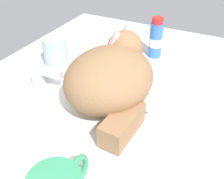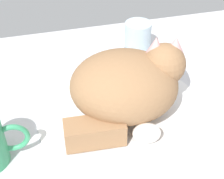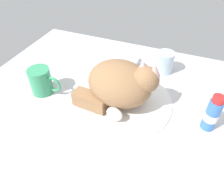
{
  "view_description": "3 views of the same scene",
  "coord_description": "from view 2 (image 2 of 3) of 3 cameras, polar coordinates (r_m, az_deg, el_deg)",
  "views": [
    {
      "loc": [
        -44.15,
        -22.76,
        40.1
      ],
      "look_at": [
        -0.91,
        -1.17,
        5.95
      ],
      "focal_mm": 41.66,
      "sensor_mm": 36.0,
      "label": 1
    },
    {
      "loc": [
        -16.06,
        -51.13,
        50.16
      ],
      "look_at": [
        -1.87,
        2.51,
        5.44
      ],
      "focal_mm": 53.07,
      "sensor_mm": 36.0,
      "label": 2
    },
    {
      "loc": [
        18.36,
        -52.91,
        53.25
      ],
      "look_at": [
        -2.1,
        -1.73,
        5.79
      ],
      "focal_mm": 34.42,
      "sensor_mm": 36.0,
      "label": 3
    }
  ],
  "objects": [
    {
      "name": "ground_plane",
      "position": [
        0.74,
        1.89,
        -5.11
      ],
      "size": [
        110.0,
        82.5,
        3.0
      ],
      "primitive_type": "cube",
      "color": "silver"
    },
    {
      "name": "sink_basin",
      "position": [
        0.73,
        1.93,
        -3.99
      ],
      "size": [
        37.44,
        37.44,
        0.97
      ],
      "primitive_type": "cylinder",
      "color": "white",
      "rests_on": "ground_plane"
    },
    {
      "name": "faucet",
      "position": [
        0.88,
        -1.86,
        5.98
      ],
      "size": [
        13.53,
        10.07,
        6.08
      ],
      "color": "silver",
      "rests_on": "ground_plane"
    },
    {
      "name": "cat",
      "position": [
        0.68,
        2.79,
        0.72
      ],
      "size": [
        27.66,
        23.69,
        16.6
      ],
      "color": "#936B47",
      "rests_on": "sink_basin"
    },
    {
      "name": "rinse_cup",
      "position": [
        0.92,
        4.45,
        8.86
      ],
      "size": [
        7.15,
        7.15,
        8.9
      ],
      "color": "silver",
      "rests_on": "ground_plane"
    }
  ]
}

